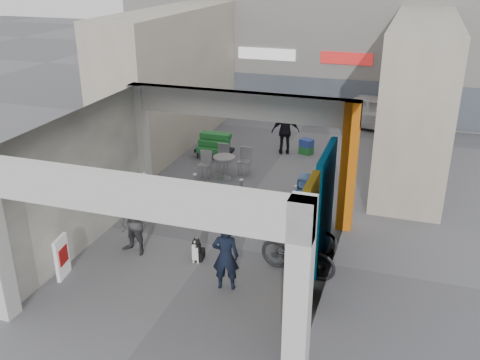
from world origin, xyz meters
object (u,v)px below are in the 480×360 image
(cafe_set, at_px, (224,166))
(white_van, at_px, (381,112))
(man_crates, at_px, (285,131))
(bicycle_front, at_px, (299,231))
(bicycle_rear, at_px, (298,253))
(border_collie, at_px, (197,251))
(produce_stand, at_px, (214,148))
(man_elderly, at_px, (304,203))
(man_back_turned, at_px, (133,224))
(man_with_dog, at_px, (226,256))

(cafe_set, bearing_deg, white_van, 57.07)
(man_crates, bearing_deg, white_van, -143.53)
(bicycle_front, height_order, bicycle_rear, bicycle_rear)
(white_van, bearing_deg, cafe_set, 159.78)
(man_crates, distance_m, bicycle_rear, 8.18)
(cafe_set, distance_m, border_collie, 5.50)
(border_collie, xyz_separation_m, bicycle_rear, (2.40, 0.18, 0.30))
(cafe_set, distance_m, white_van, 8.31)
(man_crates, height_order, bicycle_rear, man_crates)
(cafe_set, bearing_deg, bicycle_front, -49.70)
(man_crates, relative_size, white_van, 0.41)
(cafe_set, relative_size, white_van, 0.36)
(produce_stand, distance_m, man_elderly, 6.27)
(man_back_turned, xyz_separation_m, bicycle_front, (3.79, 1.45, -0.28))
(cafe_set, height_order, white_van, white_van)
(man_with_dog, bearing_deg, produce_stand, -80.21)
(man_with_dog, xyz_separation_m, man_elderly, (1.07, 3.13, 0.03))
(border_collie, distance_m, man_back_turned, 1.69)
(produce_stand, bearing_deg, man_crates, 35.12)
(man_crates, distance_m, white_van, 5.27)
(bicycle_rear, bearing_deg, man_elderly, 19.00)
(man_with_dog, bearing_deg, man_crates, -97.25)
(man_elderly, bearing_deg, bicycle_rear, -62.95)
(man_crates, bearing_deg, produce_stand, 9.49)
(border_collie, distance_m, white_van, 12.76)
(bicycle_front, distance_m, white_van, 11.09)
(bicycle_rear, bearing_deg, man_with_dog, 137.89)
(man_crates, bearing_deg, man_with_dog, 77.69)
(border_collie, xyz_separation_m, man_crates, (0.18, 8.05, 0.61))
(man_back_turned, bearing_deg, man_elderly, 46.49)
(border_collie, bearing_deg, bicycle_rear, -2.66)
(man_with_dog, relative_size, bicycle_rear, 0.87)
(cafe_set, bearing_deg, bicycle_rear, -54.74)
(cafe_set, relative_size, bicycle_front, 0.77)
(cafe_set, height_order, bicycle_front, bicycle_front)
(cafe_set, bearing_deg, man_elderly, -42.60)
(bicycle_rear, bearing_deg, white_van, 6.67)
(man_back_turned, xyz_separation_m, white_van, (4.85, 12.48, -0.09))
(border_collie, relative_size, man_with_dog, 0.40)
(cafe_set, height_order, produce_stand, cafe_set)
(border_collie, bearing_deg, cafe_set, 96.22)
(cafe_set, distance_m, produce_stand, 1.74)
(man_back_turned, bearing_deg, man_with_dog, -1.82)
(white_van, bearing_deg, border_collie, 177.89)
(man_elderly, bearing_deg, man_with_dog, -90.06)
(man_back_turned, distance_m, white_van, 13.39)
(produce_stand, xyz_separation_m, man_back_turned, (0.56, -7.00, 0.46))
(bicycle_front, bearing_deg, man_with_dog, 159.38)
(man_back_turned, xyz_separation_m, man_crates, (1.78, 8.21, 0.06))
(bicycle_front, xyz_separation_m, white_van, (1.07, 11.03, 0.19))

